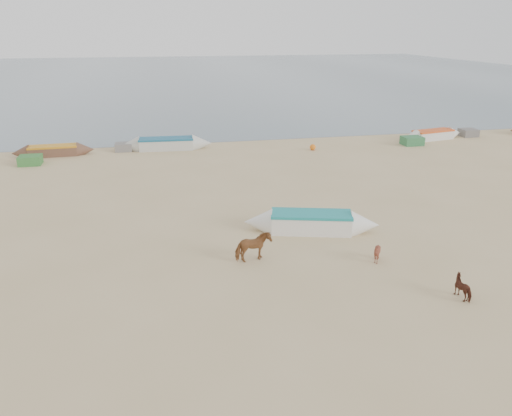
# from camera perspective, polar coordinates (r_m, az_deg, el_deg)

# --- Properties ---
(ground) EXTENTS (140.00, 140.00, 0.00)m
(ground) POSITION_cam_1_polar(r_m,az_deg,el_deg) (18.92, 2.57, -6.93)
(ground) COLOR tan
(ground) RESTS_ON ground
(sea) EXTENTS (160.00, 160.00, 0.00)m
(sea) POSITION_cam_1_polar(r_m,az_deg,el_deg) (98.75, -9.91, 14.80)
(sea) COLOR slate
(sea) RESTS_ON ground
(cow_adult) EXTENTS (1.48, 0.91, 1.17)m
(cow_adult) POSITION_cam_1_polar(r_m,az_deg,el_deg) (19.24, -0.34, -4.49)
(cow_adult) COLOR brown
(cow_adult) RESTS_ON ground
(calf_front) EXTENTS (0.87, 0.82, 0.79)m
(calf_front) POSITION_cam_1_polar(r_m,az_deg,el_deg) (19.76, 13.66, -5.01)
(calf_front) COLOR brown
(calf_front) RESTS_ON ground
(calf_right) EXTENTS (0.95, 0.98, 0.76)m
(calf_right) POSITION_cam_1_polar(r_m,az_deg,el_deg) (18.24, 22.74, -8.34)
(calf_right) COLOR #4E2519
(calf_right) RESTS_ON ground
(near_canoe) EXTENTS (6.07, 2.81, 0.89)m
(near_canoe) POSITION_cam_1_polar(r_m,az_deg,el_deg) (22.13, 6.32, -1.63)
(near_canoe) COLOR white
(near_canoe) RESTS_ON ground
(waterline_canoes) EXTENTS (62.79, 3.24, 0.86)m
(waterline_canoes) POSITION_cam_1_polar(r_m,az_deg,el_deg) (37.04, -7.90, 7.14)
(waterline_canoes) COLOR brown
(waterline_canoes) RESTS_ON ground
(beach_clutter) EXTENTS (44.67, 3.86, 0.64)m
(beach_clutter) POSITION_cam_1_polar(r_m,az_deg,el_deg) (37.33, 2.19, 7.24)
(beach_clutter) COLOR #356F32
(beach_clutter) RESTS_ON ground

